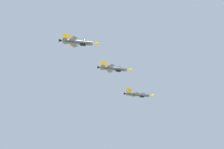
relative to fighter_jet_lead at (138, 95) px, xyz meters
name	(u,v)px	position (x,y,z in m)	size (l,w,h in m)	color
fighter_jet_lead	(138,95)	(0.00, 0.00, 0.00)	(14.66, 10.71, 4.91)	#4C5666
fighter_jet_left_wing	(114,69)	(-4.21, -25.02, -0.39)	(14.66, 10.82, 4.62)	#4C5666
fighter_jet_right_wing	(78,42)	(-11.51, -46.94, -1.39)	(14.66, 10.77, 4.75)	#4C5666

